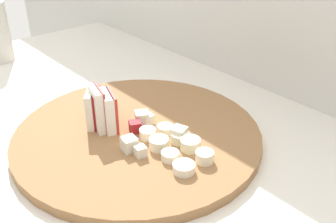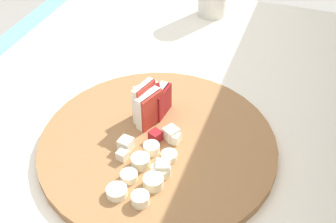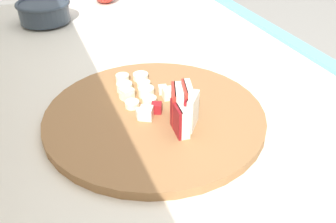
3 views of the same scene
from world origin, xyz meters
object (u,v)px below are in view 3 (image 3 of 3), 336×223
(apple_dice_pile, at_px, (149,102))
(ceramic_bowl, at_px, (44,11))
(apple_wedge_fan, at_px, (183,109))
(cutting_board, at_px, (155,116))
(banana_slice_rows, at_px, (135,89))

(apple_dice_pile, relative_size, ceramic_bowl, 0.69)
(apple_wedge_fan, relative_size, ceramic_bowl, 0.56)
(apple_dice_pile, bearing_deg, apple_wedge_fan, -153.63)
(cutting_board, distance_m, apple_dice_pile, 0.03)
(apple_wedge_fan, height_order, ceramic_bowl, apple_wedge_fan)
(cutting_board, xyz_separation_m, apple_wedge_fan, (-0.05, -0.03, 0.04))
(apple_wedge_fan, distance_m, ceramic_bowl, 0.60)
(cutting_board, height_order, apple_wedge_fan, apple_wedge_fan)
(banana_slice_rows, bearing_deg, apple_dice_pile, -173.21)
(apple_wedge_fan, relative_size, banana_slice_rows, 0.67)
(cutting_board, bearing_deg, apple_wedge_fan, -148.36)
(apple_wedge_fan, height_order, banana_slice_rows, apple_wedge_fan)
(cutting_board, distance_m, apple_wedge_fan, 0.07)
(cutting_board, relative_size, ceramic_bowl, 2.62)
(ceramic_bowl, bearing_deg, apple_wedge_fan, -165.85)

